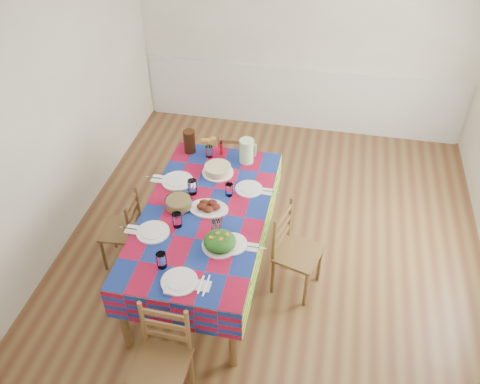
% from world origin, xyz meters
% --- Properties ---
extents(room, '(4.58, 5.08, 2.78)m').
position_xyz_m(room, '(0.00, 0.00, 1.35)').
color(room, brown).
rests_on(room, ground).
extents(wainscot, '(4.41, 0.06, 0.92)m').
position_xyz_m(wainscot, '(0.00, 2.48, 0.49)').
color(wainscot, white).
rests_on(wainscot, room).
extents(dining_table, '(1.16, 2.16, 0.84)m').
position_xyz_m(dining_table, '(-0.60, -0.52, 0.74)').
color(dining_table, brown).
rests_on(dining_table, room).
extents(setting_near_head, '(0.49, 0.33, 0.15)m').
position_xyz_m(setting_near_head, '(-0.64, -1.34, 0.87)').
color(setting_near_head, white).
rests_on(setting_near_head, dining_table).
extents(setting_left_near, '(0.55, 0.33, 0.14)m').
position_xyz_m(setting_left_near, '(-0.92, -0.84, 0.87)').
color(setting_left_near, white).
rests_on(setting_left_near, dining_table).
extents(setting_left_far, '(0.58, 0.34, 0.15)m').
position_xyz_m(setting_left_far, '(-0.92, -0.18, 0.87)').
color(setting_left_far, white).
rests_on(setting_left_far, dining_table).
extents(setting_right_near, '(0.52, 0.30, 0.13)m').
position_xyz_m(setting_right_near, '(-0.31, -0.84, 0.87)').
color(setting_right_near, white).
rests_on(setting_right_near, dining_table).
extents(setting_right_far, '(0.51, 0.29, 0.13)m').
position_xyz_m(setting_right_far, '(-0.31, -0.15, 0.87)').
color(setting_right_far, white).
rests_on(setting_right_far, dining_table).
extents(meat_platter, '(0.38, 0.27, 0.07)m').
position_xyz_m(meat_platter, '(-0.57, -0.48, 0.87)').
color(meat_platter, white).
rests_on(meat_platter, dining_table).
extents(salad_platter, '(0.32, 0.32, 0.13)m').
position_xyz_m(salad_platter, '(-0.35, -0.92, 0.89)').
color(salad_platter, white).
rests_on(salad_platter, dining_table).
extents(pasta_bowl, '(0.26, 0.26, 0.09)m').
position_xyz_m(pasta_bowl, '(-0.86, -0.50, 0.89)').
color(pasta_bowl, white).
rests_on(pasta_bowl, dining_table).
extents(cake, '(0.32, 0.32, 0.09)m').
position_xyz_m(cake, '(-0.62, 0.09, 0.88)').
color(cake, white).
rests_on(cake, dining_table).
extents(serving_utensils, '(0.16, 0.35, 0.01)m').
position_xyz_m(serving_utensils, '(-0.44, -0.61, 0.84)').
color(serving_utensils, black).
rests_on(serving_utensils, dining_table).
extents(flower_vase, '(0.15, 0.13, 0.25)m').
position_xyz_m(flower_vase, '(-0.78, 0.35, 0.94)').
color(flower_vase, white).
rests_on(flower_vase, dining_table).
extents(hot_sauce, '(0.04, 0.04, 0.17)m').
position_xyz_m(hot_sauce, '(-0.66, 0.43, 0.92)').
color(hot_sauce, '#A90D16').
rests_on(hot_sauce, dining_table).
extents(green_pitcher, '(0.15, 0.15, 0.26)m').
position_xyz_m(green_pitcher, '(-0.37, 0.35, 0.97)').
color(green_pitcher, '#B2E19E').
rests_on(green_pitcher, dining_table).
extents(tea_pitcher, '(0.13, 0.13, 0.26)m').
position_xyz_m(tea_pitcher, '(-1.01, 0.41, 0.97)').
color(tea_pitcher, black).
rests_on(tea_pitcher, dining_table).
extents(name_card, '(0.09, 0.03, 0.02)m').
position_xyz_m(name_card, '(-0.63, -1.52, 0.85)').
color(name_card, white).
rests_on(name_card, dining_table).
extents(chair_near, '(0.44, 0.42, 0.97)m').
position_xyz_m(chair_near, '(-0.60, -1.88, 0.48)').
color(chair_near, brown).
rests_on(chair_near, room).
extents(chair_far, '(0.43, 0.41, 0.90)m').
position_xyz_m(chair_far, '(-0.59, 0.84, 0.44)').
color(chair_far, brown).
rests_on(chair_far, room).
extents(chair_left, '(0.40, 0.42, 0.87)m').
position_xyz_m(chair_left, '(-1.47, -0.52, 0.43)').
color(chair_left, brown).
rests_on(chair_left, room).
extents(chair_right, '(0.51, 0.52, 0.96)m').
position_xyz_m(chair_right, '(0.27, -0.51, 0.47)').
color(chair_right, brown).
rests_on(chair_right, room).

